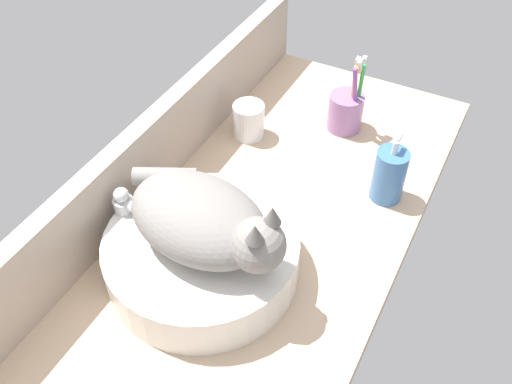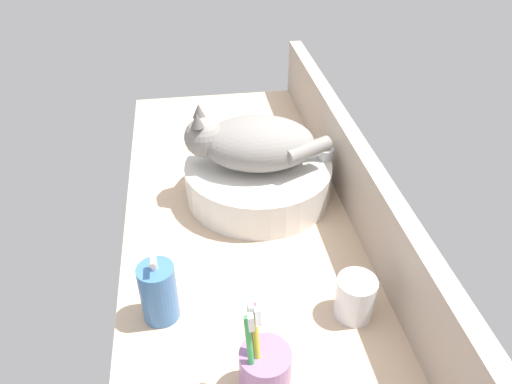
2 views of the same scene
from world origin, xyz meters
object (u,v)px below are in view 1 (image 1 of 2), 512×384
object	(u,v)px
toothbrush_cup	(346,110)
water_glass	(249,122)
sink_basin	(202,256)
soap_dispenser	(389,175)
faucet	(131,216)
cat	(205,220)

from	to	relation	value
toothbrush_cup	water_glass	size ratio (longest dim) A/B	2.33
toothbrush_cup	sink_basin	bearing A→B (deg)	172.07
sink_basin	soap_dispenser	size ratio (longest dim) A/B	2.29
water_glass	sink_basin	bearing A→B (deg)	-163.55
faucet	toothbrush_cup	size ratio (longest dim) A/B	0.73
water_glass	soap_dispenser	bearing A→B (deg)	-97.85
soap_dispenser	water_glass	xyz separation A→B (cm)	(4.65, 33.74, -2.34)
cat	water_glass	distance (cm)	41.58
sink_basin	toothbrush_cup	distance (cm)	51.02
toothbrush_cup	water_glass	xyz separation A→B (cm)	(-12.51, 18.26, -1.51)
faucet	toothbrush_cup	xyz separation A→B (cm)	(50.69, -21.57, -2.34)
toothbrush_cup	faucet	bearing A→B (deg)	156.95
sink_basin	faucet	distance (cm)	14.85
sink_basin	faucet	size ratio (longest dim) A/B	2.47
cat	toothbrush_cup	world-z (taller)	cat
soap_dispenser	toothbrush_cup	xyz separation A→B (cm)	(17.16, 15.48, -0.83)
sink_basin	cat	size ratio (longest dim) A/B	1.06
sink_basin	toothbrush_cup	xyz separation A→B (cm)	(50.52, -7.04, 0.72)
cat	soap_dispenser	xyz separation A→B (cm)	(33.48, -21.15, -8.46)
sink_basin	toothbrush_cup	bearing A→B (deg)	-7.93
cat	toothbrush_cup	size ratio (longest dim) A/B	1.70
sink_basin	soap_dispenser	xyz separation A→B (cm)	(33.36, -22.52, 1.55)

